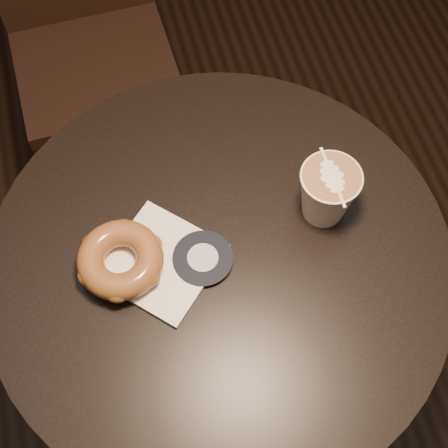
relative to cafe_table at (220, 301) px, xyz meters
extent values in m
plane|color=black|center=(0.00, 0.00, -0.55)|extent=(4.50, 4.50, 0.00)
cylinder|color=black|center=(0.00, 0.00, 0.18)|extent=(0.70, 0.70, 0.03)
cylinder|color=black|center=(0.00, 0.00, -0.18)|extent=(0.07, 0.07, 0.70)
cylinder|color=black|center=(0.00, 0.00, -0.54)|extent=(0.44, 0.44, 0.02)
cube|color=black|center=(-0.13, 0.71, -0.13)|extent=(0.39, 0.39, 0.04)
cylinder|color=black|center=(-0.28, 0.55, -0.34)|extent=(0.03, 0.03, 0.42)
cylinder|color=black|center=(0.04, 0.56, -0.34)|extent=(0.03, 0.03, 0.42)
cylinder|color=black|center=(-0.29, 0.86, -0.34)|extent=(0.03, 0.03, 0.42)
cylinder|color=black|center=(0.02, 0.87, -0.34)|extent=(0.03, 0.03, 0.42)
cube|color=white|center=(-0.09, 0.01, 0.20)|extent=(0.21, 0.21, 0.01)
torus|color=brown|center=(-0.14, 0.02, 0.23)|extent=(0.13, 0.13, 0.04)
camera|label=1|loc=(-0.09, -0.38, 1.04)|focal=50.00mm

